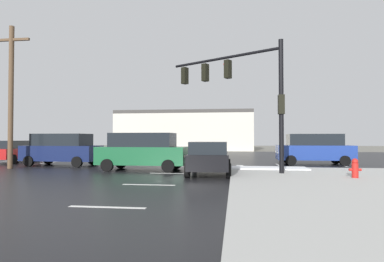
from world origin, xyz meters
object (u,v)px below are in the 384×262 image
at_px(utility_pole_mid, 11,94).
at_px(traffic_signal_mast, 241,85).
at_px(sedan_grey, 132,147).
at_px(sedan_black, 209,157).
at_px(suv_navy, 62,149).
at_px(fire_hydrant, 355,168).
at_px(suv_green, 143,151).
at_px(suv_blue, 314,148).
at_px(sedan_red, 12,151).

bearing_deg(utility_pole_mid, traffic_signal_mast, -2.76).
relative_size(sedan_grey, sedan_black, 1.00).
distance_m(sedan_grey, suv_navy, 15.65).
xyz_separation_m(fire_hydrant, suv_green, (-9.84, 3.12, 0.55)).
bearing_deg(suv_blue, suv_green, 27.84).
xyz_separation_m(traffic_signal_mast, sedan_grey, (-11.63, 18.43, -3.64)).
distance_m(suv_navy, suv_green, 6.34).
bearing_deg(suv_navy, utility_pole_mid, 51.03).
height_order(traffic_signal_mast, suv_blue, traffic_signal_mast).
relative_size(sedan_black, utility_pole_mid, 0.55).
distance_m(suv_green, utility_pole_mid, 8.57).
relative_size(fire_hydrant, sedan_black, 0.17).
bearing_deg(fire_hydrant, sedan_black, 166.68).
bearing_deg(sedan_grey, sedan_black, -64.38).
bearing_deg(traffic_signal_mast, sedan_grey, -27.38).
distance_m(sedan_black, utility_pole_mid, 12.31).
height_order(traffic_signal_mast, suv_navy, traffic_signal_mast).
bearing_deg(utility_pole_mid, fire_hydrant, -10.15).
bearing_deg(sedan_black, suv_blue, -44.44).
bearing_deg(suv_green, suv_blue, 28.70).
bearing_deg(fire_hydrant, utility_pole_mid, 169.85).
bearing_deg(fire_hydrant, suv_green, 162.41).
bearing_deg(suv_blue, sedan_red, 3.29).
distance_m(traffic_signal_mast, sedan_grey, 22.10).
bearing_deg(sedan_black, traffic_signal_mast, -55.68).
distance_m(sedan_grey, utility_pole_mid, 18.20).
height_order(suv_navy, suv_green, same).
bearing_deg(suv_blue, suv_navy, 11.25).
distance_m(fire_hydrant, suv_navy, 16.67).
bearing_deg(utility_pole_mid, suv_green, -0.43).
height_order(sedan_black, suv_navy, suv_navy).
bearing_deg(suv_blue, fire_hydrant, 88.48).
distance_m(sedan_grey, suv_green, 18.95).
height_order(sedan_red, utility_pole_mid, utility_pole_mid).
bearing_deg(fire_hydrant, suv_blue, 87.75).
xyz_separation_m(suv_navy, utility_pole_mid, (-1.98, -2.16, 3.27)).
bearing_deg(sedan_red, suv_green, -114.97).
xyz_separation_m(traffic_signal_mast, suv_navy, (-11.23, 2.79, -3.40)).
relative_size(sedan_red, suv_blue, 0.95).
height_order(sedan_red, suv_navy, suv_navy).
xyz_separation_m(sedan_red, suv_green, (10.87, -4.27, 0.24)).
distance_m(traffic_signal_mast, suv_blue, 8.30).
relative_size(fire_hydrant, suv_navy, 0.16).
bearing_deg(suv_blue, utility_pole_mid, 16.62).
relative_size(suv_navy, utility_pole_mid, 0.59).
height_order(fire_hydrant, suv_green, suv_green).
distance_m(fire_hydrant, sedan_red, 22.00).
height_order(sedan_grey, utility_pole_mid, utility_pole_mid).
distance_m(sedan_black, suv_navy, 10.45).
height_order(fire_hydrant, sedan_black, sedan_black).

